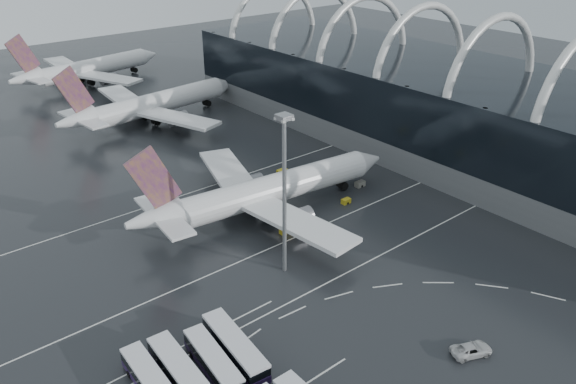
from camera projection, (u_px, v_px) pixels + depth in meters
ground at (319, 277)px, 91.73m from camera, size 420.00×420.00×0.00m
terminal at (453, 108)px, 135.47m from camera, size 42.00×160.00×34.90m
lane_marking_near at (328, 283)px, 90.36m from camera, size 120.00×0.25×0.01m
lane_marking_mid at (274, 247)px, 99.99m from camera, size 120.00×0.25×0.01m
lane_marking_far at (193, 192)px, 119.25m from camera, size 120.00×0.25×0.01m
bus_bay_line_north at (192, 341)px, 78.09m from camera, size 28.00×0.25×0.01m
airliner_main at (264, 192)px, 108.55m from camera, size 57.01×49.73×19.30m
airliner_gate_b at (151, 105)px, 156.17m from camera, size 57.39×51.25×19.92m
airliner_gate_c at (87, 69)px, 191.10m from camera, size 55.79×50.79×19.92m
bus_row_near_a at (151, 381)px, 69.24m from camera, size 3.48×12.57×3.06m
bus_row_near_b at (180, 373)px, 70.37m from camera, size 3.87×13.56×3.30m
bus_row_near_c at (213, 362)px, 72.25m from camera, size 4.17×12.62×3.05m
bus_row_near_d at (235, 347)px, 74.45m from camera, size 4.48×13.75×3.32m
van_curve_a at (471, 350)px, 75.50m from camera, size 6.28×4.70×1.59m
floodlight_mast at (284, 177)px, 85.88m from camera, size 2.08×2.08×27.17m
gse_cart_belly_a at (346, 201)px, 114.45m from camera, size 1.89×1.12×1.03m
gse_cart_belly_b at (322, 169)px, 128.50m from camera, size 2.01×1.19×1.10m
gse_cart_belly_c at (286, 230)px, 103.91m from camera, size 2.24×1.32×1.22m
gse_cart_belly_d at (360, 184)px, 121.39m from camera, size 2.22×1.31×1.21m
gse_cart_belly_e at (282, 172)px, 126.67m from camera, size 2.40×1.42×1.31m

